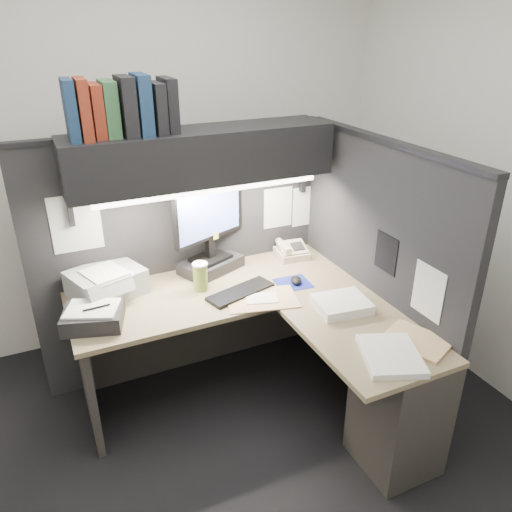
% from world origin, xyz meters
% --- Properties ---
extents(floor, '(3.50, 3.50, 0.00)m').
position_xyz_m(floor, '(0.00, 0.00, 0.00)').
color(floor, black).
rests_on(floor, ground).
extents(wall_back, '(3.50, 0.04, 2.70)m').
position_xyz_m(wall_back, '(0.00, 1.50, 1.35)').
color(wall_back, white).
rests_on(wall_back, floor).
extents(wall_front, '(3.50, 0.04, 2.70)m').
position_xyz_m(wall_front, '(0.00, -1.50, 1.35)').
color(wall_front, white).
rests_on(wall_front, floor).
extents(wall_right, '(0.04, 3.00, 2.70)m').
position_xyz_m(wall_right, '(1.75, 0.00, 1.35)').
color(wall_right, white).
rests_on(wall_right, floor).
extents(partition_back, '(1.90, 0.06, 1.60)m').
position_xyz_m(partition_back, '(0.03, 0.93, 0.80)').
color(partition_back, black).
rests_on(partition_back, floor).
extents(partition_right, '(0.06, 1.50, 1.60)m').
position_xyz_m(partition_right, '(0.98, 0.18, 0.80)').
color(partition_right, black).
rests_on(partition_right, floor).
extents(desk, '(1.70, 1.53, 0.73)m').
position_xyz_m(desk, '(0.43, -0.00, 0.44)').
color(desk, '#837153').
rests_on(desk, floor).
extents(overhead_shelf, '(1.55, 0.34, 0.30)m').
position_xyz_m(overhead_shelf, '(0.12, 0.75, 1.50)').
color(overhead_shelf, black).
rests_on(overhead_shelf, partition_back).
extents(task_light_tube, '(1.32, 0.04, 0.04)m').
position_xyz_m(task_light_tube, '(0.12, 0.61, 1.33)').
color(task_light_tube, white).
rests_on(task_light_tube, overhead_shelf).
extents(monitor, '(0.51, 0.37, 0.58)m').
position_xyz_m(monitor, '(0.17, 0.80, 0.96)').
color(monitor, black).
rests_on(monitor, desk).
extents(keyboard, '(0.45, 0.25, 0.02)m').
position_xyz_m(keyboard, '(0.22, 0.44, 0.74)').
color(keyboard, black).
rests_on(keyboard, desk).
extents(mousepad, '(0.22, 0.20, 0.00)m').
position_xyz_m(mousepad, '(0.57, 0.42, 0.73)').
color(mousepad, navy).
rests_on(mousepad, desk).
extents(mouse, '(0.10, 0.12, 0.04)m').
position_xyz_m(mouse, '(0.58, 0.41, 0.75)').
color(mouse, black).
rests_on(mouse, mousepad).
extents(telephone, '(0.22, 0.23, 0.08)m').
position_xyz_m(telephone, '(0.74, 0.76, 0.77)').
color(telephone, '#BEB092').
rests_on(telephone, desk).
extents(coffee_cup, '(0.10, 0.10, 0.16)m').
position_xyz_m(coffee_cup, '(0.03, 0.59, 0.81)').
color(coffee_cup, '#9EAC44').
rests_on(coffee_cup, desk).
extents(printer, '(0.47, 0.44, 0.15)m').
position_xyz_m(printer, '(-0.49, 0.76, 0.81)').
color(printer, '#999B9E').
rests_on(printer, desk).
extents(notebook_stack, '(0.36, 0.33, 0.09)m').
position_xyz_m(notebook_stack, '(-0.62, 0.46, 0.78)').
color(notebook_stack, black).
rests_on(notebook_stack, desk).
extents(open_folder, '(0.46, 0.35, 0.01)m').
position_xyz_m(open_folder, '(0.31, 0.32, 0.73)').
color(open_folder, tan).
rests_on(open_folder, desk).
extents(paper_stack_a, '(0.32, 0.28, 0.06)m').
position_xyz_m(paper_stack_a, '(0.67, 0.04, 0.76)').
color(paper_stack_a, white).
rests_on(paper_stack_a, desk).
extents(paper_stack_b, '(0.37, 0.40, 0.03)m').
position_xyz_m(paper_stack_b, '(0.63, -0.44, 0.75)').
color(paper_stack_b, white).
rests_on(paper_stack_b, desk).
extents(manila_stack, '(0.34, 0.38, 0.02)m').
position_xyz_m(manila_stack, '(0.83, -0.39, 0.74)').
color(manila_stack, tan).
rests_on(manila_stack, desk).
extents(binder_row, '(0.56, 0.26, 0.31)m').
position_xyz_m(binder_row, '(-0.30, 0.74, 1.79)').
color(binder_row, '#152D4C').
rests_on(binder_row, overhead_shelf).
extents(pinned_papers, '(1.76, 1.31, 0.51)m').
position_xyz_m(pinned_papers, '(0.42, 0.56, 1.05)').
color(pinned_papers, white).
rests_on(pinned_papers, partition_back).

